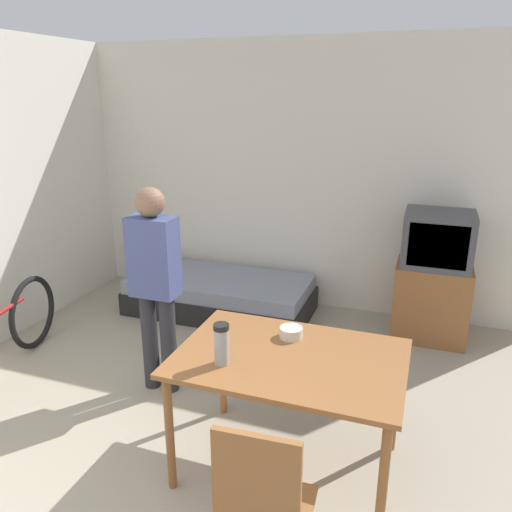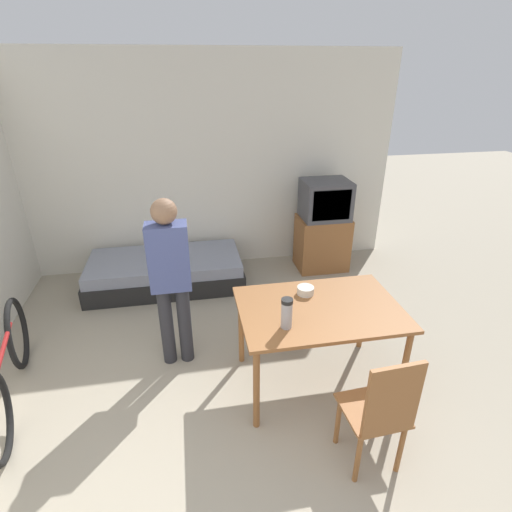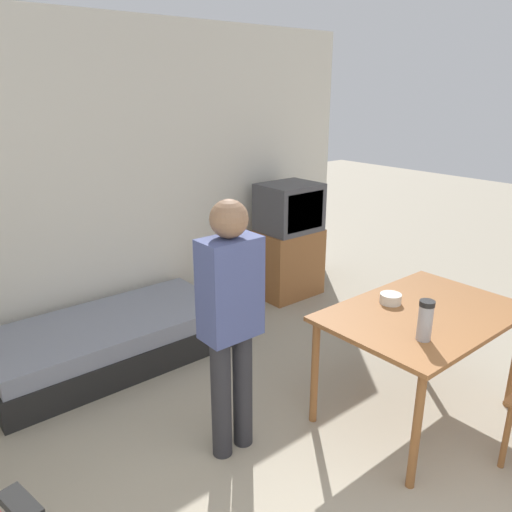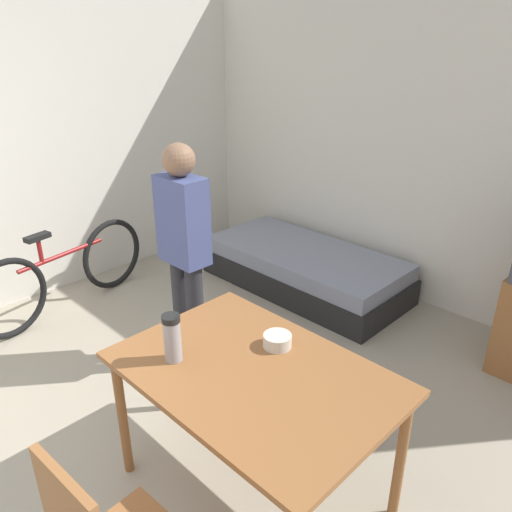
% 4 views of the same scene
% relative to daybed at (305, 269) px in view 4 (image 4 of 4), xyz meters
% --- Properties ---
extents(wall_back, '(5.17, 0.06, 2.70)m').
position_rel_daybed_xyz_m(wall_back, '(0.46, 0.55, 1.17)').
color(wall_back, silver).
rests_on(wall_back, ground_plane).
extents(wall_left, '(0.06, 4.80, 2.70)m').
position_rel_daybed_xyz_m(wall_left, '(-1.66, -1.37, 1.17)').
color(wall_left, silver).
rests_on(wall_left, ground_plane).
extents(daybed, '(1.88, 0.89, 0.37)m').
position_rel_daybed_xyz_m(daybed, '(0.00, 0.00, 0.00)').
color(daybed, black).
rests_on(daybed, ground_plane).
extents(dining_table, '(1.29, 0.88, 0.77)m').
position_rel_daybed_xyz_m(dining_table, '(1.30, -1.96, 0.50)').
color(dining_table, brown).
rests_on(dining_table, ground_plane).
extents(bicycle, '(0.37, 1.66, 0.74)m').
position_rel_daybed_xyz_m(bicycle, '(-1.18, -1.74, 0.15)').
color(bicycle, black).
rests_on(bicycle, ground_plane).
extents(person_standing, '(0.34, 0.21, 1.57)m').
position_rel_daybed_xyz_m(person_standing, '(0.13, -1.46, 0.72)').
color(person_standing, '#28282D').
rests_on(person_standing, ground_plane).
extents(thermos_flask, '(0.09, 0.09, 0.24)m').
position_rel_daybed_xyz_m(thermos_flask, '(0.97, -2.17, 0.71)').
color(thermos_flask, '#99999E').
rests_on(thermos_flask, dining_table).
extents(mate_bowl, '(0.14, 0.14, 0.07)m').
position_rel_daybed_xyz_m(mate_bowl, '(1.24, -1.75, 0.61)').
color(mate_bowl, beige).
rests_on(mate_bowl, dining_table).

